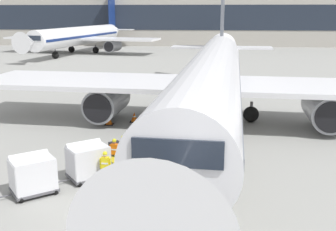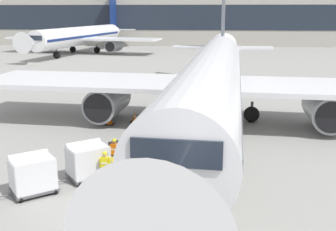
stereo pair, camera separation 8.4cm
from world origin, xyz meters
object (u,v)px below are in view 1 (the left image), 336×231
object	(u,v)px
belt_loader	(137,150)
ground_crew_by_loader	(105,166)
ground_crew_marshaller	(123,148)
baggage_cart_second	(32,174)
parked_airplane	(212,78)
distant_airplane	(81,36)
safety_cone_engine_keepout	(134,117)
safety_cone_wingtip	(109,120)
baggage_cart_lead	(88,160)
ground_crew_by_carts	(115,152)

from	to	relation	value
belt_loader	ground_crew_by_loader	distance (m)	3.22
ground_crew_marshaller	ground_crew_by_loader	bearing A→B (deg)	-98.34
ground_crew_by_loader	baggage_cart_second	bearing A→B (deg)	-157.64
belt_loader	parked_airplane	bearing A→B (deg)	64.18
parked_airplane	ground_crew_by_loader	distance (m)	13.47
ground_crew_marshaller	distant_airplane	bearing A→B (deg)	108.30
safety_cone_engine_keepout	safety_cone_wingtip	distance (m)	2.06
baggage_cart_lead	ground_crew_by_carts	world-z (taller)	baggage_cart_lead
safety_cone_wingtip	baggage_cart_lead	bearing A→B (deg)	-83.16
baggage_cart_lead	safety_cone_engine_keepout	size ratio (longest dim) A/B	3.48
safety_cone_engine_keepout	safety_cone_wingtip	xyz separation A→B (m)	(-1.81, -0.99, -0.01)
belt_loader	safety_cone_engine_keepout	world-z (taller)	belt_loader
baggage_cart_second	safety_cone_wingtip	bearing A→B (deg)	85.90
ground_crew_by_loader	ground_crew_marshaller	xyz separation A→B (m)	(0.40, 2.70, 0.00)
ground_crew_marshaller	safety_cone_wingtip	bearing A→B (deg)	108.10
baggage_cart_second	safety_cone_engine_keepout	world-z (taller)	baggage_cart_second
ground_crew_marshaller	safety_cone_engine_keepout	xyz separation A→B (m)	(-0.92, 9.32, -0.63)
safety_cone_engine_keepout	distant_airplane	xyz separation A→B (m)	(-19.55, 52.57, 3.11)
belt_loader	ground_crew_marshaller	size ratio (longest dim) A/B	2.82
baggage_cart_lead	safety_cone_engine_keepout	world-z (taller)	baggage_cart_lead
parked_airplane	belt_loader	distance (m)	10.39
ground_crew_marshaller	safety_cone_engine_keepout	distance (m)	9.38
parked_airplane	ground_crew_by_carts	xyz separation A→B (m)	(-5.48, -9.92, -2.58)
parked_airplane	ground_crew_by_loader	xyz separation A→B (m)	(-5.50, -12.02, -2.58)
belt_loader	ground_crew_marshaller	xyz separation A→B (m)	(-0.74, -0.30, 0.19)
parked_airplane	ground_crew_by_loader	size ratio (longest dim) A/B	27.10
parked_airplane	safety_cone_wingtip	world-z (taller)	parked_airplane
belt_loader	baggage_cart_lead	xyz separation A→B (m)	(-2.22, -2.37, 0.19)
ground_crew_by_carts	ground_crew_marshaller	bearing A→B (deg)	58.42
ground_crew_by_carts	safety_cone_wingtip	bearing A→B (deg)	104.73
safety_cone_engine_keepout	safety_cone_wingtip	world-z (taller)	safety_cone_engine_keepout
belt_loader	ground_crew_marshaller	world-z (taller)	belt_loader
baggage_cart_second	belt_loader	bearing A→B (deg)	44.82
safety_cone_wingtip	distant_airplane	world-z (taller)	distant_airplane
ground_crew_by_loader	ground_crew_by_carts	bearing A→B (deg)	89.36
safety_cone_engine_keepout	parked_airplane	bearing A→B (deg)	-0.02
belt_loader	ground_crew_by_carts	bearing A→B (deg)	-140.95
belt_loader	distant_airplane	xyz separation A→B (m)	(-21.21, 61.58, 2.67)
baggage_cart_lead	distant_airplane	world-z (taller)	distant_airplane
safety_cone_engine_keepout	baggage_cart_lead	bearing A→B (deg)	-92.81
ground_crew_by_carts	safety_cone_engine_keepout	bearing A→B (deg)	93.13
ground_crew_by_carts	distant_airplane	xyz separation A→B (m)	(-20.10, 62.49, 2.48)
belt_loader	safety_cone_wingtip	xyz separation A→B (m)	(-3.47, 8.02, -0.45)
ground_crew_by_loader	ground_crew_marshaller	distance (m)	2.73
belt_loader	distant_airplane	world-z (taller)	distant_airplane
ground_crew_by_carts	ground_crew_by_loader	bearing A→B (deg)	-90.64
parked_airplane	safety_cone_engine_keepout	bearing A→B (deg)	179.98
parked_airplane	safety_cone_engine_keepout	size ratio (longest dim) A/B	62.37
distant_airplane	ground_crew_by_carts	bearing A→B (deg)	-72.17
parked_airplane	distant_airplane	size ratio (longest dim) A/B	1.13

